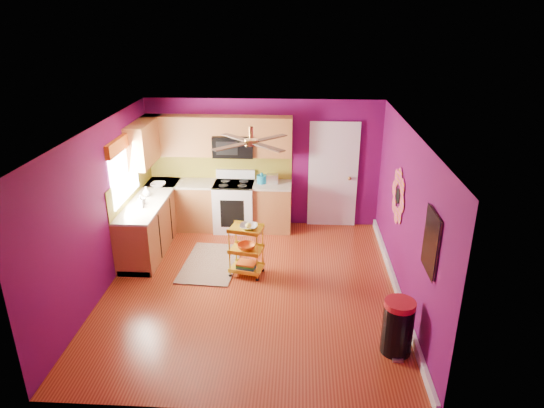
{
  "coord_description": "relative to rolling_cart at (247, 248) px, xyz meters",
  "views": [
    {
      "loc": [
        0.68,
        -6.5,
        4.05
      ],
      "look_at": [
        0.29,
        0.4,
        1.25
      ],
      "focal_mm": 32.0,
      "sensor_mm": 36.0,
      "label": 1
    }
  ],
  "objects": [
    {
      "name": "upper_cabinetry",
      "position": [
        -1.12,
        1.78,
        1.32
      ],
      "size": [
        2.8,
        2.3,
        1.26
      ],
      "color": "brown",
      "rests_on": "ground"
    },
    {
      "name": "shag_rug",
      "position": [
        -0.65,
        0.32,
        -0.47
      ],
      "size": [
        0.97,
        1.49,
        0.02
      ],
      "primitive_type": "cube",
      "rotation": [
        0.0,
        0.0,
        -0.06
      ],
      "color": "#321910",
      "rests_on": "ground"
    },
    {
      "name": "toaster",
      "position": [
        0.31,
        1.83,
        0.55
      ],
      "size": [
        0.22,
        0.15,
        0.18
      ],
      "primitive_type": "cube",
      "color": "beige",
      "rests_on": "lower_cabinets"
    },
    {
      "name": "soap_bottle_a",
      "position": [
        -1.83,
        0.51,
        0.57
      ],
      "size": [
        0.09,
        0.1,
        0.21
      ],
      "primitive_type": "imported",
      "color": "#EA3F72",
      "rests_on": "lower_cabinets"
    },
    {
      "name": "panel_door",
      "position": [
        1.47,
        2.07,
        0.55
      ],
      "size": [
        0.95,
        0.11,
        2.15
      ],
      "color": "white",
      "rests_on": "ground"
    },
    {
      "name": "room_envelope",
      "position": [
        0.15,
        -0.4,
        1.16
      ],
      "size": [
        4.54,
        5.04,
        2.52
      ],
      "color": "#5E0A4E",
      "rests_on": "ground"
    },
    {
      "name": "teal_kettle",
      "position": [
        0.1,
        1.84,
        0.55
      ],
      "size": [
        0.18,
        0.18,
        0.21
      ],
      "color": "teal",
      "rests_on": "lower_cabinets"
    },
    {
      "name": "counter_cup",
      "position": [
        -1.86,
        0.65,
        0.52
      ],
      "size": [
        0.14,
        0.14,
        0.11
      ],
      "primitive_type": "imported",
      "color": "white",
      "rests_on": "lower_cabinets"
    },
    {
      "name": "trash_can",
      "position": [
        2.08,
        -1.8,
        -0.11
      ],
      "size": [
        0.39,
        0.42,
        0.74
      ],
      "color": "black",
      "rests_on": "ground"
    },
    {
      "name": "soap_bottle_b",
      "position": [
        -1.89,
        1.02,
        0.55
      ],
      "size": [
        0.14,
        0.14,
        0.18
      ],
      "primitive_type": "imported",
      "color": "white",
      "rests_on": "lower_cabinets"
    },
    {
      "name": "ground",
      "position": [
        0.12,
        -0.4,
        -0.48
      ],
      "size": [
        5.0,
        5.0,
        0.0
      ],
      "primitive_type": "plane",
      "color": "maroon",
      "rests_on": "ground"
    },
    {
      "name": "ceiling_fan",
      "position": [
        0.12,
        -0.2,
        1.81
      ],
      "size": [
        1.01,
        1.01,
        0.26
      ],
      "color": "#BF8C3F",
      "rests_on": "ground"
    },
    {
      "name": "lower_cabinets",
      "position": [
        -1.22,
        1.42,
        -0.04
      ],
      "size": [
        2.81,
        2.31,
        0.94
      ],
      "color": "brown",
      "rests_on": "ground"
    },
    {
      "name": "electric_range",
      "position": [
        -0.43,
        1.78,
        0.01
      ],
      "size": [
        0.76,
        0.66,
        1.13
      ],
      "color": "white",
      "rests_on": "ground"
    },
    {
      "name": "left_window",
      "position": [
        -2.1,
        0.65,
        1.26
      ],
      "size": [
        0.08,
        1.35,
        1.08
      ],
      "color": "white",
      "rests_on": "ground"
    },
    {
      "name": "right_wall_art",
      "position": [
        2.35,
        -0.73,
        0.97
      ],
      "size": [
        0.04,
        2.74,
        1.04
      ],
      "color": "black",
      "rests_on": "ground"
    },
    {
      "name": "rolling_cart",
      "position": [
        0.0,
        0.0,
        0.0
      ],
      "size": [
        0.58,
        0.47,
        0.93
      ],
      "color": "gold",
      "rests_on": "ground"
    },
    {
      "name": "counter_dish",
      "position": [
        -1.82,
        1.53,
        0.5
      ],
      "size": [
        0.28,
        0.28,
        0.07
      ],
      "primitive_type": "imported",
      "color": "white",
      "rests_on": "lower_cabinets"
    }
  ]
}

